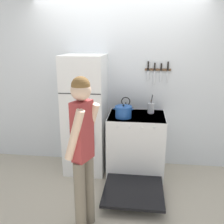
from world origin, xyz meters
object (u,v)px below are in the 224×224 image
Objects in this scene: stove_range at (136,146)px; dutch_oven_pot at (123,112)px; tea_kettle at (126,108)px; person at (83,147)px; utensil_jar at (151,108)px; refrigerator at (85,115)px.

stove_range is 0.58m from dutch_oven_pot.
tea_kettle is 0.14× the size of person.
dutch_oven_pot is 0.17× the size of person.
stove_range is 0.84× the size of person.
tea_kettle is at bearing 86.92° from dutch_oven_pot.
tea_kettle is 0.37m from utensil_jar.
person is at bearing -103.63° from tea_kettle.
refrigerator is 1.07× the size of person.
refrigerator is 6.30× the size of dutch_oven_pot.
dutch_oven_pot is at bearing -15.06° from refrigerator.
utensil_jar is at bearing -5.09° from person.
person reaches higher than utensil_jar.
person is (0.26, -1.25, 0.06)m from refrigerator.
person is (-0.33, -1.35, -0.05)m from tea_kettle.
tea_kettle is 1.39m from person.
stove_range is 1.37m from person.
utensil_jar is 0.17× the size of person.
utensil_jar is at bearing 34.85° from dutch_oven_pot.
refrigerator is 1.28m from person.
refrigerator is 6.19× the size of utensil_jar.
refrigerator is at bearing -169.90° from tea_kettle.
person is at bearing -117.18° from utensil_jar.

